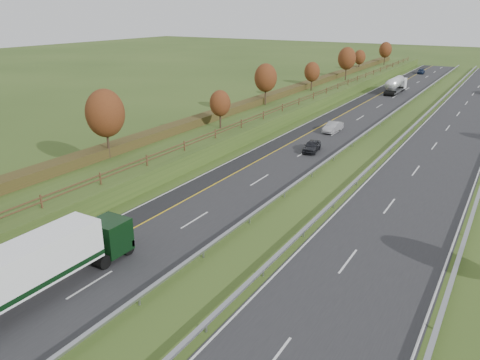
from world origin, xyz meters
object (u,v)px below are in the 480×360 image
at_px(road_tanker, 396,84).
at_px(car_silver_mid, 333,127).
at_px(car_dark_near, 312,146).
at_px(car_small_far, 421,71).
at_px(box_lorry, 23,273).

bearing_deg(road_tanker, car_silver_mid, -89.27).
xyz_separation_m(car_dark_near, car_small_far, (-3.40, 89.04, -0.08)).
bearing_deg(car_small_far, box_lorry, -94.98).
bearing_deg(road_tanker, car_small_far, 92.46).
bearing_deg(box_lorry, road_tanker, 89.73).
bearing_deg(car_small_far, car_silver_mid, -93.93).
xyz_separation_m(box_lorry, car_dark_near, (2.25, 40.57, -1.56)).
height_order(box_lorry, car_dark_near, box_lorry).
bearing_deg(car_silver_mid, box_lorry, -87.84).
height_order(road_tanker, car_dark_near, road_tanker).
bearing_deg(car_small_far, road_tanker, -93.03).
height_order(road_tanker, car_silver_mid, road_tanker).
bearing_deg(car_silver_mid, car_small_far, 94.77).
bearing_deg(car_small_far, car_dark_near, -93.30).
bearing_deg(car_dark_near, car_silver_mid, 88.57).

